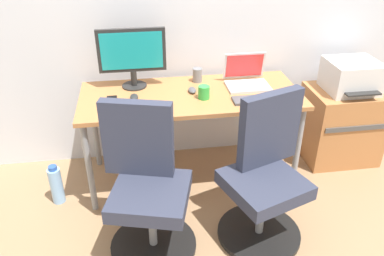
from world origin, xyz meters
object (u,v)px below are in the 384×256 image
water_bottle_on_floor (56,185)px  office_chair_right (265,177)px  printer (351,76)px  coffee_mug (204,92)px  side_cabinet (341,124)px  desktop_monitor (132,54)px  office_chair_left (147,188)px  open_laptop (246,78)px

water_bottle_on_floor → office_chair_right: bearing=-19.5°
printer → coffee_mug: printer is taller
side_cabinet → office_chair_right: bearing=-140.4°
side_cabinet → desktop_monitor: 1.80m
coffee_mug → office_chair_right: bearing=-62.4°
water_bottle_on_floor → desktop_monitor: desktop_monitor is taller
side_cabinet → desktop_monitor: size_ratio=1.28×
printer → water_bottle_on_floor: bearing=-173.4°
water_bottle_on_floor → office_chair_left: bearing=-37.1°
water_bottle_on_floor → open_laptop: bearing=10.3°
side_cabinet → open_laptop: bearing=-179.7°
water_bottle_on_floor → desktop_monitor: (0.61, 0.35, 0.83)m
office_chair_right → open_laptop: 0.83m
side_cabinet → printer: bearing=-90.0°
open_laptop → coffee_mug: bearing=-151.8°
side_cabinet → open_laptop: open_laptop is taller
office_chair_right → desktop_monitor: desktop_monitor is taller
office_chair_left → side_cabinet: (1.63, 0.75, -0.11)m
water_bottle_on_floor → desktop_monitor: bearing=29.7°
side_cabinet → coffee_mug: size_ratio=6.70×
office_chair_left → side_cabinet: office_chair_left is taller
office_chair_left → open_laptop: (0.79, 0.74, 0.35)m
side_cabinet → desktop_monitor: bearing=177.2°
desktop_monitor → water_bottle_on_floor: bearing=-150.3°
desktop_monitor → side_cabinet: bearing=-2.8°
printer → desktop_monitor: desktop_monitor is taller
office_chair_right → side_cabinet: size_ratio=1.52×
office_chair_left → coffee_mug: bearing=51.5°
side_cabinet → open_laptop: size_ratio=1.99×
office_chair_left → office_chair_right: (0.73, -0.00, 0.00)m
water_bottle_on_floor → printer: bearing=6.6°
office_chair_right → open_laptop: (0.06, 0.74, 0.35)m
printer → coffee_mug: 1.21m
side_cabinet → desktop_monitor: desktop_monitor is taller
office_chair_right → side_cabinet: 1.18m
desktop_monitor → office_chair_left: bearing=-87.8°
desktop_monitor → printer: bearing=-2.9°
desktop_monitor → coffee_mug: size_ratio=5.22×
office_chair_right → water_bottle_on_floor: (-1.37, 0.48, -0.28)m
side_cabinet → water_bottle_on_floor: (-2.27, -0.26, -0.16)m
office_chair_right → printer: 1.21m
office_chair_right → water_bottle_on_floor: office_chair_right is taller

